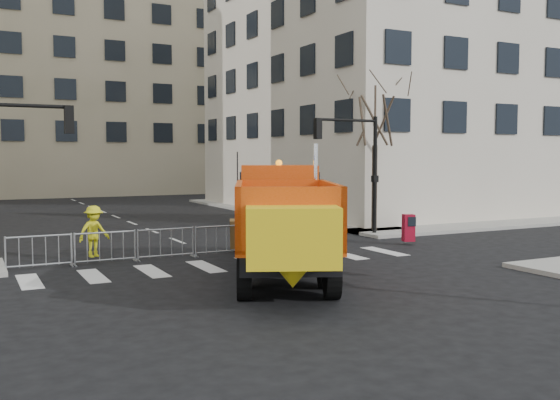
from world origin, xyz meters
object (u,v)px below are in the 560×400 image
plow_truck (283,219)px  worker (94,231)px  newspaper_box (408,228)px  cop_b (253,233)px  cop_a (292,229)px  cop_c (263,231)px

plow_truck → worker: bearing=60.4°
newspaper_box → plow_truck: bearing=-133.4°
cop_b → newspaper_box: (6.95, -0.09, -0.16)m
cop_a → worker: size_ratio=1.15×
plow_truck → cop_c: 4.97m
cop_a → plow_truck: bearing=16.0°
plow_truck → cop_b: size_ratio=6.13×
cop_b → worker: (-5.25, 1.64, 0.18)m
cop_c → worker: size_ratio=0.97×
cop_a → cop_b: size_ratio=1.18×
plow_truck → newspaper_box: bearing=-38.4°
cop_b → cop_c: cop_b is taller
plow_truck → worker: size_ratio=5.95×
plow_truck → cop_b: bearing=11.3°
cop_c → worker: worker is taller
cop_c → newspaper_box: cop_c is taller
worker → plow_truck: bearing=-74.8°
cop_b → plow_truck: bearing=83.8°
cop_b → cop_c: bearing=-139.5°
cop_a → cop_b: bearing=-68.4°
cop_b → cop_c: (0.61, 0.41, -0.00)m
plow_truck → cop_b: 4.42m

